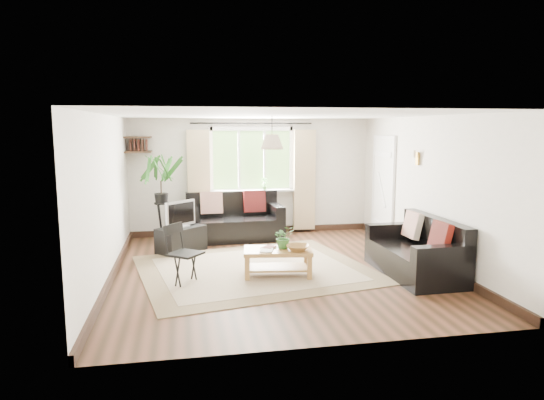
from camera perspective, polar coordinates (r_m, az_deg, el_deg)
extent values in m
plane|color=black|center=(7.70, 0.54, -8.19)|extent=(5.50, 5.50, 0.00)
plane|color=white|center=(7.38, 0.57, 9.97)|extent=(5.50, 5.50, 0.00)
cube|color=silver|center=(10.14, -2.40, 2.77)|extent=(5.00, 0.02, 2.40)
cube|color=silver|center=(4.81, 6.80, -3.70)|extent=(5.00, 0.02, 2.40)
cube|color=silver|center=(7.39, -18.84, 0.18)|extent=(0.02, 5.50, 2.40)
cube|color=silver|center=(8.29, 17.79, 1.08)|extent=(0.02, 5.50, 2.40)
cube|color=beige|center=(7.69, -2.04, -8.13)|extent=(3.95, 3.56, 0.02)
cube|color=silver|center=(9.82, 12.92, 1.20)|extent=(0.06, 0.96, 2.06)
imported|color=#336829|center=(7.29, 1.38, -4.37)|extent=(0.36, 0.33, 0.35)
imported|color=olive|center=(7.20, 3.06, -5.61)|extent=(0.43, 0.43, 0.08)
imported|color=white|center=(7.18, -1.36, -5.91)|extent=(0.24, 0.29, 0.02)
imported|color=brown|center=(7.38, -0.95, -5.51)|extent=(0.27, 0.28, 0.02)
cube|color=black|center=(8.88, -10.64, -4.57)|extent=(0.94, 0.91, 0.45)
imported|color=#2D6023|center=(10.07, -0.89, 1.97)|extent=(0.14, 0.10, 0.27)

